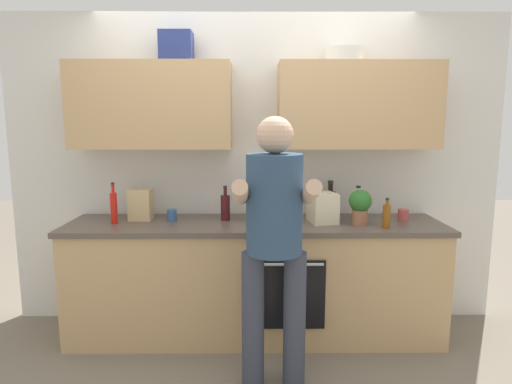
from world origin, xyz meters
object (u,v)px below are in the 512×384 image
at_px(cup_stoneware, 289,217).
at_px(grocery_bag_bread, 141,205).
at_px(bottle_water, 358,206).
at_px(bottle_hotsauce, 114,207).
at_px(cup_tea, 172,215).
at_px(potted_herb, 360,205).
at_px(bottle_soy, 330,203).
at_px(bottle_wine, 225,207).
at_px(grocery_bag_rice, 323,208).
at_px(person_standing, 274,232).
at_px(bottle_syrup, 387,216).
at_px(cup_ceramic, 403,215).
at_px(knife_block, 254,206).

relative_size(cup_stoneware, grocery_bag_bread, 0.43).
bearing_deg(grocery_bag_bread, bottle_water, -0.88).
distance_m(bottle_hotsauce, cup_stoneware, 1.31).
height_order(cup_tea, potted_herb, potted_herb).
bearing_deg(potted_herb, bottle_water, 82.39).
relative_size(bottle_water, bottle_soy, 0.91).
bearing_deg(cup_stoneware, bottle_wine, 164.45).
xyz_separation_m(grocery_bag_bread, grocery_bag_rice, (1.40, -0.11, -0.01)).
height_order(person_standing, bottle_soy, person_standing).
bearing_deg(bottle_syrup, bottle_wine, 167.06).
bearing_deg(cup_stoneware, potted_herb, -2.94).
relative_size(person_standing, bottle_syrup, 7.76).
xyz_separation_m(bottle_wine, potted_herb, (1.00, -0.16, 0.04)).
xyz_separation_m(cup_ceramic, grocery_bag_bread, (-2.04, 0.04, 0.08)).
height_order(bottle_hotsauce, bottle_wine, bottle_hotsauce).
xyz_separation_m(bottle_soy, grocery_bag_rice, (-0.09, -0.19, -0.01)).
bearing_deg(cup_tea, potted_herb, -5.36).
relative_size(person_standing, cup_stoneware, 16.54).
distance_m(knife_block, grocery_bag_bread, 0.88).
distance_m(bottle_wine, potted_herb, 1.02).
xyz_separation_m(cup_tea, cup_ceramic, (1.79, 0.01, -0.00)).
height_order(cup_ceramic, potted_herb, potted_herb).
height_order(bottle_syrup, knife_block, knife_block).
xyz_separation_m(cup_stoneware, grocery_bag_rice, (0.26, 0.04, 0.06)).
distance_m(bottle_hotsauce, bottle_soy, 1.67).
relative_size(bottle_water, grocery_bag_bread, 1.13).
relative_size(bottle_syrup, cup_ceramic, 2.53).
bearing_deg(potted_herb, bottle_hotsauce, 178.50).
distance_m(person_standing, grocery_bag_rice, 0.77).
bearing_deg(person_standing, bottle_syrup, 30.42).
height_order(cup_stoneware, cup_ceramic, cup_stoneware).
distance_m(person_standing, cup_ceramic, 1.27).
xyz_separation_m(bottle_soy, knife_block, (-0.61, -0.14, 0.00)).
distance_m(bottle_water, bottle_wine, 1.02).
bearing_deg(bottle_water, cup_tea, -179.13).
xyz_separation_m(bottle_wine, cup_stoneware, (0.48, -0.13, -0.05)).
height_order(cup_tea, grocery_bag_bread, grocery_bag_bread).
relative_size(person_standing, grocery_bag_bread, 7.12).
bearing_deg(knife_block, cup_stoneware, -20.71).
bearing_deg(potted_herb, cup_stoneware, 177.06).
height_order(potted_herb, grocery_bag_rice, potted_herb).
height_order(bottle_wine, cup_stoneware, bottle_wine).
bearing_deg(bottle_syrup, bottle_hotsauce, 175.52).
bearing_deg(bottle_soy, grocery_bag_rice, -115.16).
distance_m(bottle_hotsauce, grocery_bag_bread, 0.21).
distance_m(bottle_hotsauce, potted_herb, 1.83).
bearing_deg(knife_block, bottle_hotsauce, -175.77).
height_order(bottle_syrup, grocery_bag_rice, grocery_bag_rice).
height_order(bottle_soy, grocery_bag_bread, bottle_soy).
bearing_deg(potted_herb, cup_ceramic, 21.08).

